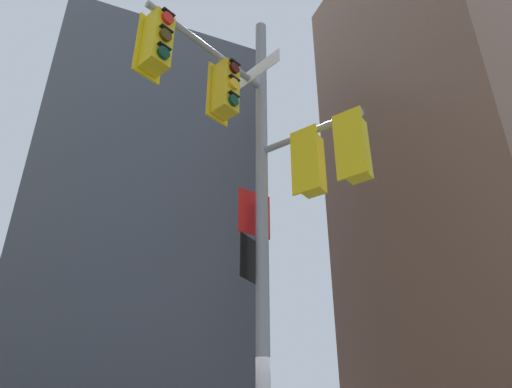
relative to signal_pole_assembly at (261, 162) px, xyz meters
The scene contains 3 objects.
building_tower_right 25.22m from the signal_pole_assembly, 30.45° to the left, with size 13.61×13.61×32.89m, color brown.
building_mid_block 28.53m from the signal_pole_assembly, 86.44° to the left, with size 14.36×14.36×28.94m, color #4C5460.
signal_pole_assembly is the anchor object (origin of this frame).
Camera 1 is at (-2.85, -6.44, 1.41)m, focal length 33.53 mm.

